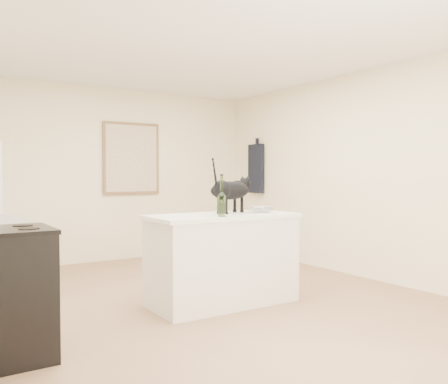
% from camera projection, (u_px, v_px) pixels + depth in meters
% --- Properties ---
extents(floor, '(5.50, 5.50, 0.00)m').
position_uv_depth(floor, '(204.00, 300.00, 4.84)').
color(floor, '#967050').
rests_on(floor, ground).
extents(ceiling, '(5.50, 5.50, 0.00)m').
position_uv_depth(ceiling, '(204.00, 46.00, 4.75)').
color(ceiling, white).
rests_on(ceiling, ground).
extents(wall_back, '(4.50, 0.00, 4.50)m').
position_uv_depth(wall_back, '(112.00, 175.00, 7.10)').
color(wall_back, '#FFEDC5').
rests_on(wall_back, ground).
extents(wall_right, '(0.00, 5.50, 5.50)m').
position_uv_depth(wall_right, '(355.00, 175.00, 6.01)').
color(wall_right, '#FFEDC5').
rests_on(wall_right, ground).
extents(island_base, '(1.44, 0.67, 0.86)m').
position_uv_depth(island_base, '(223.00, 261.00, 4.71)').
color(island_base, white).
rests_on(island_base, floor).
extents(island_top, '(1.50, 0.70, 0.04)m').
position_uv_depth(island_top, '(223.00, 216.00, 4.69)').
color(island_top, white).
rests_on(island_top, island_base).
extents(stove, '(0.60, 0.60, 0.90)m').
position_uv_depth(stove, '(5.00, 296.00, 3.26)').
color(stove, black).
rests_on(stove, floor).
extents(artwork_frame, '(0.90, 0.03, 1.10)m').
position_uv_depth(artwork_frame, '(131.00, 158.00, 7.23)').
color(artwork_frame, brown).
rests_on(artwork_frame, wall_back).
extents(artwork_canvas, '(0.82, 0.00, 1.02)m').
position_uv_depth(artwork_canvas, '(132.00, 158.00, 7.21)').
color(artwork_canvas, beige).
rests_on(artwork_canvas, wall_back).
extents(hanging_garment, '(0.08, 0.34, 0.80)m').
position_uv_depth(hanging_garment, '(256.00, 169.00, 7.69)').
color(hanging_garment, black).
rests_on(hanging_garment, wall_right).
extents(black_cat, '(0.62, 0.40, 0.42)m').
position_uv_depth(black_cat, '(230.00, 193.00, 4.82)').
color(black_cat, black).
rests_on(black_cat, island_top).
extents(wine_bottle, '(0.08, 0.08, 0.35)m').
position_uv_depth(wine_bottle, '(222.00, 198.00, 4.42)').
color(wine_bottle, '#325823').
rests_on(wine_bottle, island_top).
extents(glass_bowl, '(0.33, 0.33, 0.06)m').
position_uv_depth(glass_bowl, '(261.00, 210.00, 4.89)').
color(glass_bowl, white).
rests_on(glass_bowl, island_top).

